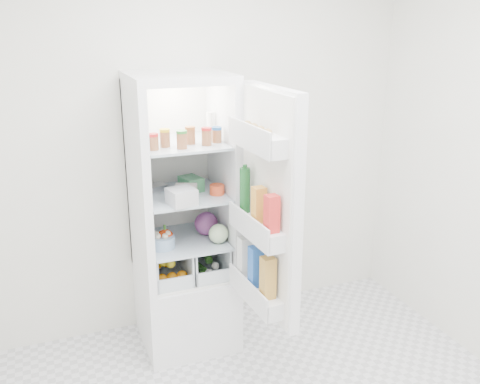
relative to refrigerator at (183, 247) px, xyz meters
name	(u,v)px	position (x,y,z in m)	size (l,w,h in m)	color
room_walls	(302,150)	(0.20, -1.25, 0.93)	(3.02, 3.02, 2.61)	white
refrigerator	(183,247)	(0.00, 0.00, 0.00)	(0.60, 0.60, 1.80)	white
shelf_low	(185,240)	(0.00, -0.06, 0.07)	(0.49, 0.53, 0.01)	silver
shelf_mid	(183,195)	(0.00, -0.06, 0.38)	(0.49, 0.53, 0.01)	silver
shelf_top	(181,143)	(0.00, -0.06, 0.71)	(0.49, 0.53, 0.01)	silver
crisper_left	(167,261)	(-0.12, -0.06, -0.06)	(0.23, 0.46, 0.22)	silver
crisper_right	(203,255)	(0.12, -0.06, -0.06)	(0.23, 0.46, 0.22)	silver
condiment_jars	(186,139)	(0.00, -0.17, 0.76)	(0.46, 0.16, 0.08)	#B21919
squeeze_bottle	(210,125)	(0.21, 0.02, 0.80)	(0.05, 0.05, 0.16)	white
tub_white	(182,197)	(-0.06, -0.26, 0.44)	(0.15, 0.15, 0.10)	silver
tub_cream	(186,192)	(-0.01, -0.15, 0.43)	(0.13, 0.13, 0.08)	beige
tin_red	(217,190)	(0.19, -0.15, 0.42)	(0.09, 0.09, 0.06)	#E14721
foil_tray	(154,187)	(-0.16, 0.07, 0.41)	(0.14, 0.11, 0.04)	#B4B4B8
tub_green	(191,184)	(0.07, -0.02, 0.44)	(0.11, 0.15, 0.09)	#3A7F51
red_cabbage	(206,224)	(0.15, -0.04, 0.16)	(0.15, 0.15, 0.15)	#5A1F57
bell_pepper	(165,238)	(-0.14, -0.12, 0.14)	(0.11, 0.11, 0.11)	red
mushroom_bowl	(162,242)	(-0.17, -0.14, 0.12)	(0.16, 0.16, 0.07)	#94B7DD
salad_bag	(218,234)	(0.18, -0.20, 0.14)	(0.12, 0.12, 0.12)	#B7D49F
citrus_pile	(168,268)	(-0.13, -0.12, -0.07)	(0.20, 0.24, 0.16)	orange
veg_pile	(204,262)	(0.13, -0.06, -0.10)	(0.16, 0.30, 0.10)	#254E1A
fridge_door	(266,211)	(0.32, -0.64, 0.43)	(0.20, 0.60, 1.30)	white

